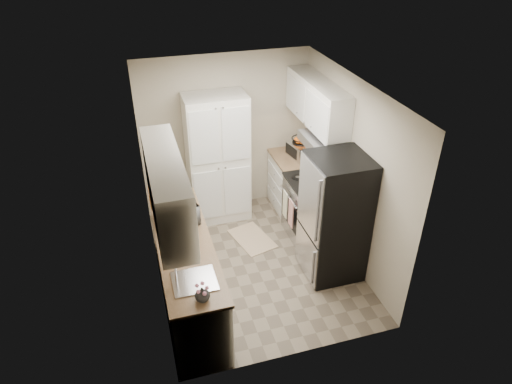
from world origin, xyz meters
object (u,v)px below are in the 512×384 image
refrigerator (335,218)px  pantry_cabinet (218,159)px  wine_bottle (165,196)px  microwave (180,210)px  toaster_oven (301,150)px  electric_range (311,208)px

refrigerator → pantry_cabinet: bearing=123.5°
pantry_cabinet → refrigerator: bearing=-56.5°
refrigerator → wine_bottle: size_ratio=5.85×
microwave → toaster_oven: size_ratio=1.21×
toaster_oven → refrigerator: bearing=-106.4°
microwave → refrigerator: bearing=-118.5°
microwave → wine_bottle: wine_bottle is taller
electric_range → microwave: microwave is taller
pantry_cabinet → refrigerator: (1.14, -1.73, -0.15)m
electric_range → pantry_cabinet: bearing=141.8°
microwave → toaster_oven: bearing=-76.1°
electric_range → refrigerator: size_ratio=0.66×
electric_range → wine_bottle: 2.15m
pantry_cabinet → toaster_oven: size_ratio=4.93×
wine_bottle → electric_range: bearing=0.7°
pantry_cabinet → microwave: size_ratio=4.07×
refrigerator → electric_range: bearing=87.5°
refrigerator → microwave: bearing=167.4°
pantry_cabinet → wine_bottle: pantry_cabinet is taller
electric_range → toaster_oven: size_ratio=2.79×
refrigerator → wine_bottle: 2.18m
electric_range → refrigerator: bearing=-92.5°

